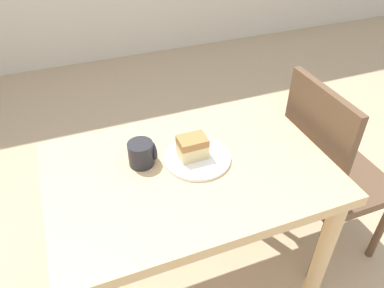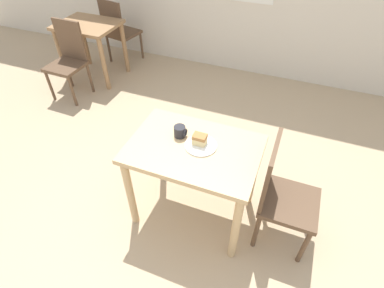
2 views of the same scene
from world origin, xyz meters
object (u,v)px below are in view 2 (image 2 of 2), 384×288
at_px(chair_far_opposite, 119,30).
at_px(coffee_mug, 180,131).
at_px(chair_near_window, 281,194).
at_px(plate, 201,145).
at_px(cake_slice, 200,139).
at_px(chair_far_corner, 68,58).
at_px(dining_table_near, 194,160).
at_px(dining_table_far, 90,35).

distance_m(chair_far_opposite, coffee_mug, 2.87).
distance_m(chair_near_window, coffee_mug, 0.87).
relative_size(plate, coffee_mug, 2.45).
distance_m(chair_far_opposite, plate, 3.02).
relative_size(plate, cake_slice, 2.40).
xyz_separation_m(chair_far_opposite, cake_slice, (2.06, -2.17, 0.32)).
xyz_separation_m(chair_near_window, plate, (-0.63, -0.01, 0.27)).
xyz_separation_m(chair_far_opposite, coffee_mug, (1.90, -2.13, 0.31)).
bearing_deg(chair_far_opposite, chair_far_corner, 94.34).
relative_size(chair_near_window, coffee_mug, 9.88).
distance_m(plate, cake_slice, 0.05).
bearing_deg(plate, chair_far_opposite, 133.62).
bearing_deg(chair_near_window, cake_slice, 89.82).
distance_m(dining_table_near, plate, 0.15).
distance_m(dining_table_near, chair_far_corner, 2.47).
height_order(dining_table_far, cake_slice, cake_slice).
height_order(chair_far_corner, chair_far_opposite, same).
distance_m(chair_far_opposite, cake_slice, 3.01).
bearing_deg(chair_near_window, chair_far_corner, 67.54).
bearing_deg(dining_table_far, cake_slice, -37.27).
height_order(dining_table_near, chair_near_window, chair_near_window).
bearing_deg(chair_near_window, coffee_mug, 87.16).
bearing_deg(plate, chair_far_corner, 151.83).
bearing_deg(cake_slice, coffee_mug, 167.17).
distance_m(dining_table_near, dining_table_far, 2.75).
bearing_deg(coffee_mug, dining_table_near, -29.62).
bearing_deg(coffee_mug, cake_slice, -12.83).
bearing_deg(coffee_mug, dining_table_far, 141.16).
distance_m(chair_near_window, chair_far_corner, 3.05).
relative_size(chair_far_corner, coffee_mug, 9.88).
bearing_deg(chair_far_corner, dining_table_near, -27.83).
bearing_deg(chair_near_window, dining_table_near, 93.34).
bearing_deg(dining_table_near, chair_far_corner, 150.75).
height_order(dining_table_near, plate, plate).
relative_size(dining_table_near, cake_slice, 9.83).
relative_size(dining_table_near, chair_far_corner, 1.02).
bearing_deg(coffee_mug, chair_far_corner, 150.78).
xyz_separation_m(dining_table_near, coffee_mug, (-0.14, 0.08, 0.18)).
xyz_separation_m(chair_near_window, cake_slice, (-0.64, 0.00, 0.32)).
bearing_deg(chair_far_opposite, chair_near_window, 152.09).
distance_m(dining_table_near, coffee_mug, 0.24).
relative_size(chair_far_opposite, cake_slice, 9.66).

